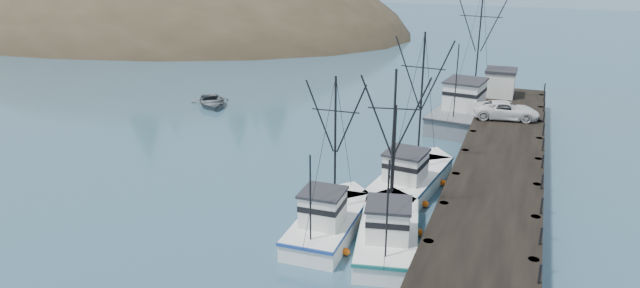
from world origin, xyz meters
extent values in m
plane|color=#2E5268|center=(0.00, 0.00, 0.00)|extent=(400.00, 400.00, 0.00)
cube|color=black|center=(14.00, 16.00, 1.75)|extent=(6.00, 44.00, 0.50)
cylinder|color=black|center=(11.40, 1.00, 1.00)|extent=(0.56, 0.56, 2.00)
cylinder|color=black|center=(16.60, 1.00, 1.00)|extent=(0.56, 0.56, 2.00)
cylinder|color=black|center=(11.40, 6.00, 1.00)|extent=(0.56, 0.56, 2.00)
cylinder|color=black|center=(16.60, 6.00, 1.00)|extent=(0.56, 0.56, 2.00)
cylinder|color=black|center=(11.40, 11.00, 1.00)|extent=(0.56, 0.56, 2.00)
cylinder|color=black|center=(16.60, 11.00, 1.00)|extent=(0.56, 0.56, 2.00)
cylinder|color=black|center=(11.40, 16.00, 1.00)|extent=(0.56, 0.56, 2.00)
cylinder|color=black|center=(16.60, 16.00, 1.00)|extent=(0.56, 0.56, 2.00)
cylinder|color=black|center=(11.40, 21.00, 1.00)|extent=(0.56, 0.56, 2.00)
cylinder|color=black|center=(16.60, 21.00, 1.00)|extent=(0.56, 0.56, 2.00)
cylinder|color=black|center=(11.40, 26.00, 1.00)|extent=(0.56, 0.56, 2.00)
cylinder|color=black|center=(16.60, 26.00, 1.00)|extent=(0.56, 0.56, 2.00)
cylinder|color=black|center=(11.40, 31.00, 1.00)|extent=(0.56, 0.56, 2.00)
cylinder|color=black|center=(16.60, 31.00, 1.00)|extent=(0.56, 0.56, 2.00)
cylinder|color=black|center=(11.40, 36.00, 1.00)|extent=(0.56, 0.56, 2.00)
cylinder|color=black|center=(16.60, 36.00, 1.00)|extent=(0.56, 0.56, 2.00)
ellipsoid|color=#382D1E|center=(-70.00, 78.00, -6.00)|extent=(132.00, 78.00, 51.00)
ellipsoid|color=black|center=(-75.00, 82.00, -2.00)|extent=(109.20, 62.40, 41.60)
cube|color=beige|center=(-38.00, 56.00, 1.40)|extent=(4.00, 5.00, 2.80)
cube|color=beige|center=(-44.00, 60.00, 1.40)|extent=(4.00, 5.00, 2.80)
cube|color=beige|center=(-34.00, 62.00, 1.40)|extent=(4.00, 5.00, 2.80)
cube|color=#9EB2C6|center=(10.00, 170.00, 0.00)|extent=(360.00, 40.00, 26.00)
cube|color=white|center=(-36.56, 63.28, 0.30)|extent=(1.00, 3.50, 0.90)
cylinder|color=black|center=(-36.56, 63.28, 3.20)|extent=(0.08, 0.08, 6.00)
cube|color=white|center=(-42.72, 57.21, 0.30)|extent=(1.00, 3.50, 0.90)
cylinder|color=black|center=(-42.72, 57.21, 3.20)|extent=(0.08, 0.08, 6.00)
cube|color=white|center=(-30.83, 63.70, 0.30)|extent=(1.00, 3.50, 0.90)
cylinder|color=black|center=(-30.83, 63.70, 3.20)|extent=(0.08, 0.08, 6.00)
cube|color=white|center=(-39.29, 50.42, 0.30)|extent=(1.00, 3.50, 0.90)
cylinder|color=black|center=(-39.29, 50.42, 3.20)|extent=(0.08, 0.08, 6.00)
cube|color=white|center=(-42.27, 64.34, 0.30)|extent=(1.00, 3.50, 0.90)
cylinder|color=black|center=(-42.27, 64.34, 3.20)|extent=(0.08, 0.08, 6.00)
cube|color=white|center=(-42.24, 51.52, 0.30)|extent=(1.00, 3.50, 0.90)
cylinder|color=black|center=(-42.24, 51.52, 3.20)|extent=(0.08, 0.08, 6.00)
cube|color=white|center=(8.75, 3.12, 0.45)|extent=(4.91, 8.97, 1.60)
cube|color=white|center=(7.92, 7.28, 0.45)|extent=(3.25, 3.25, 1.60)
cube|color=#18605C|center=(8.75, 3.12, 1.15)|extent=(5.01, 9.20, 0.18)
cube|color=silver|center=(8.96, 2.05, 2.20)|extent=(2.74, 2.80, 1.90)
cube|color=#26262B|center=(8.96, 2.05, 3.23)|extent=(2.98, 3.05, 0.16)
cylinder|color=black|center=(8.49, 4.40, 5.75)|extent=(0.14, 0.14, 8.99)
cylinder|color=black|center=(9.39, -0.09, 3.95)|extent=(0.10, 0.10, 5.40)
cube|color=white|center=(4.98, 3.31, 0.45)|extent=(3.41, 8.07, 1.60)
cube|color=white|center=(4.88, 7.30, 0.45)|extent=(3.22, 3.22, 1.60)
cube|color=navy|center=(4.98, 3.31, 1.15)|extent=(3.48, 8.27, 0.18)
cube|color=silver|center=(5.00, 2.28, 2.20)|extent=(2.31, 2.31, 1.90)
cube|color=#26262B|center=(5.00, 2.28, 3.23)|extent=(2.51, 2.52, 0.16)
cylinder|color=black|center=(4.95, 4.54, 5.40)|extent=(0.14, 0.14, 8.29)
cylinder|color=black|center=(5.05, 0.24, 3.74)|extent=(0.10, 0.10, 4.98)
cube|color=white|center=(8.18, 11.73, 0.45)|extent=(4.66, 9.58, 1.60)
cube|color=white|center=(8.75, 16.30, 0.45)|extent=(3.52, 3.52, 1.60)
cube|color=navy|center=(8.18, 11.73, 1.15)|extent=(4.76, 9.82, 0.18)
cube|color=silver|center=(8.03, 10.56, 2.20)|extent=(2.78, 2.89, 1.90)
cube|color=#26262B|center=(8.03, 10.56, 3.23)|extent=(3.02, 3.15, 0.16)
cylinder|color=black|center=(8.35, 13.13, 6.17)|extent=(0.14, 0.14, 9.84)
cylinder|color=black|center=(7.73, 8.22, 4.20)|extent=(0.10, 0.10, 5.90)
cube|color=slate|center=(9.89, 30.19, 0.75)|extent=(6.42, 13.80, 2.20)
cube|color=slate|center=(10.82, 36.77, 0.75)|extent=(4.57, 4.57, 2.20)
cube|color=#222328|center=(9.89, 30.19, 1.75)|extent=(6.56, 14.15, 0.18)
cube|color=silver|center=(9.66, 28.51, 3.15)|extent=(3.72, 4.16, 2.60)
cube|color=#26262B|center=(9.66, 28.51, 4.53)|extent=(4.04, 4.54, 0.16)
cylinder|color=black|center=(10.18, 32.22, 7.36)|extent=(0.14, 0.14, 11.02)
cylinder|color=black|center=(9.18, 25.13, 5.16)|extent=(0.10, 0.10, 6.61)
cube|color=silver|center=(12.50, 34.00, 3.25)|extent=(2.80, 3.00, 2.50)
cube|color=#26262B|center=(12.50, 34.00, 4.65)|extent=(3.00, 3.20, 0.30)
imported|color=white|center=(13.67, 25.66, 2.78)|extent=(5.96, 3.39, 1.57)
imported|color=#565C5F|center=(-17.03, 26.48, 0.00)|extent=(6.95, 7.27, 1.23)
camera|label=1|loc=(15.46, -25.77, 16.61)|focal=32.00mm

